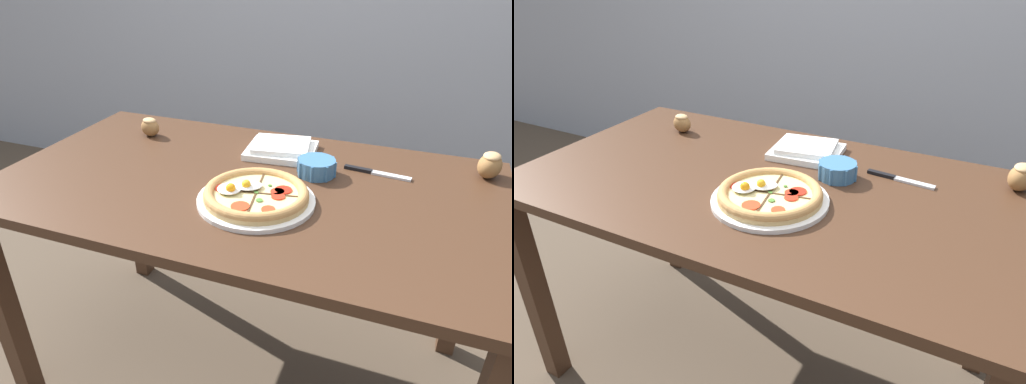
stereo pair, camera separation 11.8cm
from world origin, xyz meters
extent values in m
plane|color=brown|center=(0.00, 0.00, 0.00)|extent=(12.00, 12.00, 0.00)
cube|color=#422819|center=(0.00, 0.00, 0.75)|extent=(1.43, 0.80, 0.03)
cube|color=#422819|center=(-0.66, -0.35, 0.37)|extent=(0.06, 0.06, 0.73)
cube|color=#422819|center=(-0.66, 0.35, 0.37)|extent=(0.06, 0.06, 0.73)
cube|color=#422819|center=(0.66, 0.35, 0.37)|extent=(0.06, 0.06, 0.73)
cylinder|color=white|center=(0.07, -0.10, 0.77)|extent=(0.31, 0.31, 0.01)
cylinder|color=tan|center=(0.07, -0.10, 0.78)|extent=(0.28, 0.28, 0.01)
cylinder|color=#E0CC84|center=(0.07, -0.10, 0.79)|extent=(0.23, 0.23, 0.00)
torus|color=tan|center=(0.07, -0.10, 0.79)|extent=(0.28, 0.28, 0.03)
cube|color=#472D19|center=(0.01, -0.11, 0.79)|extent=(0.11, 0.02, 0.00)
cube|color=#472D19|center=(0.08, -0.16, 0.79)|extent=(0.02, 0.11, 0.00)
cube|color=#472D19|center=(0.13, -0.09, 0.79)|extent=(0.11, 0.02, 0.00)
cube|color=#472D19|center=(0.06, -0.05, 0.79)|extent=(0.02, 0.11, 0.00)
cylinder|color=red|center=(0.13, -0.07, 0.79)|extent=(0.05, 0.05, 0.00)
cylinder|color=red|center=(0.13, -0.10, 0.79)|extent=(0.04, 0.04, 0.00)
cylinder|color=red|center=(0.13, -0.17, 0.79)|extent=(0.03, 0.03, 0.00)
cylinder|color=red|center=(-0.02, -0.11, 0.79)|extent=(0.05, 0.05, 0.00)
cylinder|color=red|center=(0.12, -0.08, 0.79)|extent=(0.04, 0.04, 0.00)
cylinder|color=red|center=(0.06, -0.18, 0.79)|extent=(0.05, 0.05, 0.00)
ellipsoid|color=white|center=(0.00, -0.12, 0.80)|extent=(0.08, 0.08, 0.01)
sphere|color=orange|center=(0.01, -0.13, 0.81)|extent=(0.03, 0.03, 0.03)
ellipsoid|color=white|center=(0.04, -0.09, 0.80)|extent=(0.09, 0.08, 0.01)
sphere|color=#F4AD1E|center=(0.04, -0.09, 0.80)|extent=(0.02, 0.02, 0.02)
cylinder|color=#2D5B1E|center=(0.06, -0.07, 0.79)|extent=(0.02, 0.02, 0.00)
cylinder|color=#2D5B1E|center=(0.00, -0.14, 0.79)|extent=(0.01, 0.01, 0.00)
cylinder|color=#386B23|center=(0.09, -0.05, 0.79)|extent=(0.01, 0.01, 0.00)
cylinder|color=#477A2D|center=(0.09, -0.14, 0.79)|extent=(0.02, 0.02, 0.00)
cylinder|color=#477A2D|center=(0.06, -0.18, 0.79)|extent=(0.02, 0.02, 0.00)
cylinder|color=#477A2D|center=(0.07, -0.10, 0.79)|extent=(0.01, 0.01, 0.00)
cylinder|color=#386B23|center=(0.07, -0.19, 0.79)|extent=(0.01, 0.01, 0.00)
cylinder|color=teal|center=(0.18, 0.11, 0.79)|extent=(0.11, 0.11, 0.05)
cylinder|color=#AD1423|center=(0.18, 0.11, 0.79)|extent=(0.09, 0.09, 0.03)
cylinder|color=teal|center=(0.23, 0.11, 0.79)|extent=(0.01, 0.01, 0.05)
cylinder|color=teal|center=(0.21, 0.15, 0.79)|extent=(0.01, 0.01, 0.05)
cylinder|color=teal|center=(0.18, 0.17, 0.79)|extent=(0.01, 0.01, 0.05)
cylinder|color=teal|center=(0.14, 0.15, 0.79)|extent=(0.01, 0.01, 0.05)
cylinder|color=teal|center=(0.12, 0.11, 0.79)|extent=(0.01, 0.01, 0.05)
cylinder|color=teal|center=(0.14, 0.07, 0.79)|extent=(0.01, 0.01, 0.05)
cylinder|color=teal|center=(0.18, 0.06, 0.79)|extent=(0.01, 0.01, 0.05)
cylinder|color=teal|center=(0.21, 0.07, 0.79)|extent=(0.01, 0.01, 0.05)
cube|color=white|center=(0.03, 0.22, 0.77)|extent=(0.23, 0.20, 0.02)
cube|color=white|center=(0.03, 0.22, 0.79)|extent=(0.20, 0.18, 0.02)
ellipsoid|color=olive|center=(-0.45, 0.21, 0.79)|extent=(0.08, 0.07, 0.06)
ellipsoid|color=tan|center=(-0.45, 0.21, 0.82)|extent=(0.06, 0.05, 0.02)
ellipsoid|color=olive|center=(0.64, 0.27, 0.80)|extent=(0.09, 0.10, 0.07)
ellipsoid|color=tan|center=(0.64, 0.27, 0.83)|extent=(0.06, 0.07, 0.02)
cube|color=silver|center=(0.38, 0.17, 0.77)|extent=(0.12, 0.03, 0.01)
cube|color=black|center=(0.29, 0.18, 0.77)|extent=(0.08, 0.02, 0.01)
camera|label=1|loc=(0.44, -1.07, 1.35)|focal=32.00mm
camera|label=2|loc=(0.55, -1.03, 1.35)|focal=32.00mm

